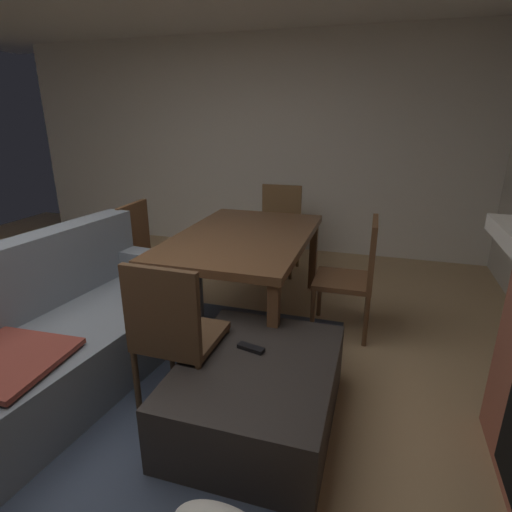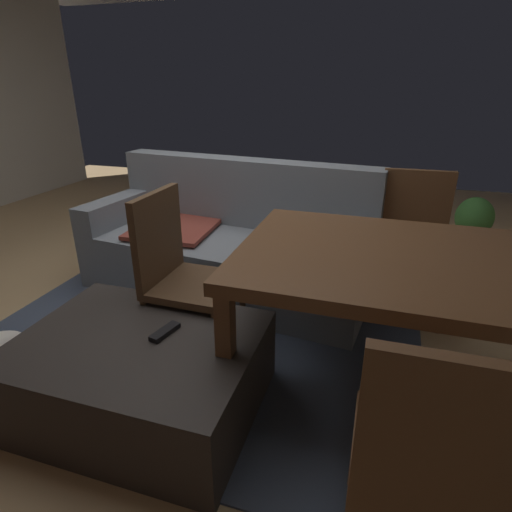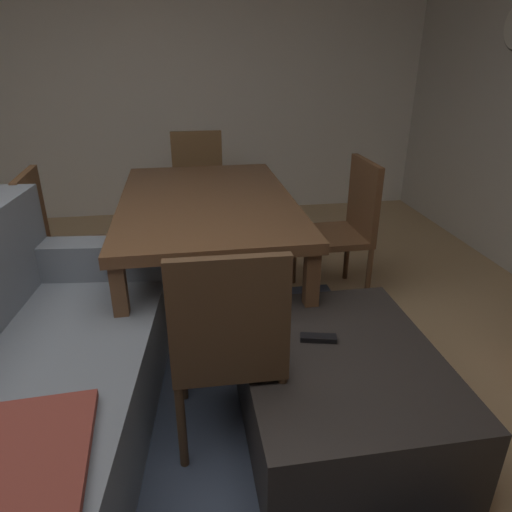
# 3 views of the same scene
# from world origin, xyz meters

# --- Properties ---
(floor) EXTENTS (8.27, 8.27, 0.00)m
(floor) POSITION_xyz_m (0.00, 0.00, 0.00)
(floor) COLOR tan
(area_rug) EXTENTS (2.60, 2.00, 0.01)m
(area_rug) POSITION_xyz_m (0.20, -0.40, 0.01)
(area_rug) COLOR #3D475B
(area_rug) RESTS_ON ground
(couch) EXTENTS (2.13, 1.08, 0.92)m
(couch) POSITION_xyz_m (0.14, 0.30, 0.32)
(couch) COLOR slate
(couch) RESTS_ON ground
(ottoman_coffee_table) EXTENTS (1.07, 0.83, 0.39)m
(ottoman_coffee_table) POSITION_xyz_m (0.20, -1.04, 0.19)
(ottoman_coffee_table) COLOR #2D2826
(ottoman_coffee_table) RESTS_ON ground
(tv_remote) EXTENTS (0.09, 0.17, 0.02)m
(tv_remote) POSITION_xyz_m (0.31, -0.97, 0.40)
(tv_remote) COLOR black
(tv_remote) RESTS_ON ottoman_coffee_table
(dining_table) EXTENTS (1.67, 1.04, 0.74)m
(dining_table) POSITION_xyz_m (1.40, -0.55, 0.67)
(dining_table) COLOR brown
(dining_table) RESTS_ON ground
(dining_chair_north) EXTENTS (0.45, 0.45, 0.93)m
(dining_chair_north) POSITION_xyz_m (1.40, 0.36, 0.52)
(dining_chair_north) COLOR brown
(dining_chair_north) RESTS_ON ground
(dining_chair_west) EXTENTS (0.45, 0.45, 0.93)m
(dining_chair_west) POSITION_xyz_m (0.17, -0.55, 0.52)
(dining_chair_west) COLOR #513823
(dining_chair_west) RESTS_ON ground
(dining_chair_south) EXTENTS (0.45, 0.45, 0.93)m
(dining_chair_south) POSITION_xyz_m (1.40, -1.47, 0.52)
(dining_chair_south) COLOR brown
(dining_chair_south) RESTS_ON ground
(potted_plant) EXTENTS (0.32, 0.32, 0.51)m
(potted_plant) POSITION_xyz_m (1.98, 1.57, 0.31)
(potted_plant) COLOR beige
(potted_plant) RESTS_ON ground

